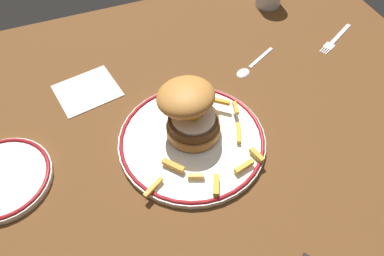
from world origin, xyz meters
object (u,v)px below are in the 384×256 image
spoon (247,69)px  side_plate (2,178)px  napkin (87,90)px  burger (189,109)px  dinner_plate (192,140)px  fork (336,39)px

spoon → side_plate: bearing=-169.2°
side_plate → napkin: size_ratio=1.39×
burger → dinner_plate: bearing=-98.3°
side_plate → spoon: (53.69, 10.24, -0.48)cm
burger → napkin: bearing=131.2°
side_plate → fork: side_plate is taller
side_plate → fork: 79.76cm
burger → fork: (43.96, 14.13, -7.02)cm
side_plate → spoon: bearing=10.8°
dinner_plate → side_plate: (-34.51, 4.40, -0.00)cm
burger → napkin: (-16.43, 18.78, -7.00)cm
dinner_plate → side_plate: 34.79cm
dinner_plate → burger: size_ratio=1.89×
dinner_plate → napkin: dinner_plate is taller
burger → napkin: 25.92cm
napkin → side_plate: bearing=-137.7°
side_plate → dinner_plate: bearing=-7.3°
dinner_plate → burger: bearing=81.7°
side_plate → napkin: side_plate is taller
dinner_plate → burger: burger is taller
napkin → dinner_plate: bearing=-52.8°
burger → fork: 46.71cm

